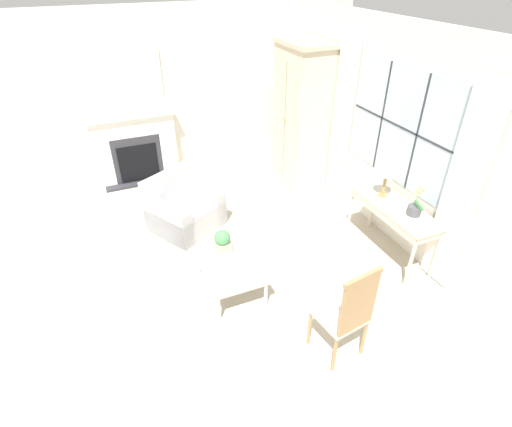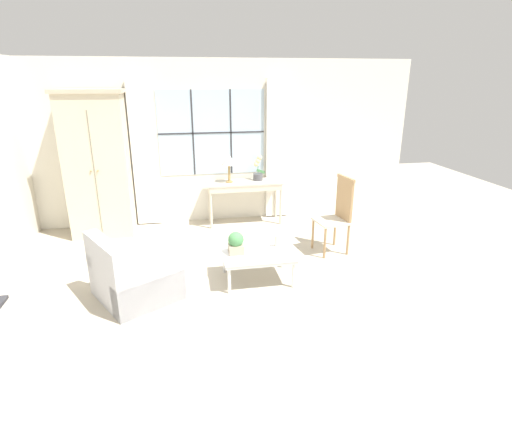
{
  "view_description": "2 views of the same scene",
  "coord_description": "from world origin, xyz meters",
  "px_view_note": "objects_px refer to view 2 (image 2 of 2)",
  "views": [
    {
      "loc": [
        3.73,
        -0.57,
        3.4
      ],
      "look_at": [
        0.11,
        0.98,
        0.84
      ],
      "focal_mm": 28.0,
      "sensor_mm": 36.0,
      "label": 1
    },
    {
      "loc": [
        -0.52,
        -4.0,
        2.48
      ],
      "look_at": [
        0.33,
        0.61,
        0.89
      ],
      "focal_mm": 28.0,
      "sensor_mm": 36.0,
      "label": 2
    }
  ],
  "objects_px": {
    "potted_orchid": "(258,170)",
    "potted_plant_small": "(236,243)",
    "coffee_table": "(258,255)",
    "console_table": "(244,186)",
    "side_chair_wooden": "(338,211)",
    "armoire": "(98,165)",
    "armchair_upholstered": "(133,277)",
    "pillar_candle": "(277,242)",
    "table_lamp": "(229,161)"
  },
  "relations": [
    {
      "from": "potted_orchid",
      "to": "potted_plant_small",
      "type": "distance_m",
      "value": 2.35
    },
    {
      "from": "side_chair_wooden",
      "to": "coffee_table",
      "type": "xyz_separation_m",
      "value": [
        -1.34,
        -0.7,
        -0.28
      ]
    },
    {
      "from": "pillar_candle",
      "to": "console_table",
      "type": "bearing_deg",
      "value": 93.03
    },
    {
      "from": "coffee_table",
      "to": "table_lamp",
      "type": "bearing_deg",
      "value": 92.42
    },
    {
      "from": "table_lamp",
      "to": "side_chair_wooden",
      "type": "height_order",
      "value": "table_lamp"
    },
    {
      "from": "coffee_table",
      "to": "pillar_candle",
      "type": "relative_size",
      "value": 5.51
    },
    {
      "from": "coffee_table",
      "to": "potted_orchid",
      "type": "bearing_deg",
      "value": 79.12
    },
    {
      "from": "side_chair_wooden",
      "to": "armoire",
      "type": "bearing_deg",
      "value": 158.46
    },
    {
      "from": "potted_orchid",
      "to": "armchair_upholstered",
      "type": "height_order",
      "value": "potted_orchid"
    },
    {
      "from": "console_table",
      "to": "armchair_upholstered",
      "type": "relative_size",
      "value": 1.12
    },
    {
      "from": "potted_orchid",
      "to": "potted_plant_small",
      "type": "height_order",
      "value": "potted_orchid"
    },
    {
      "from": "armchair_upholstered",
      "to": "coffee_table",
      "type": "distance_m",
      "value": 1.53
    },
    {
      "from": "armoire",
      "to": "coffee_table",
      "type": "bearing_deg",
      "value": -43.51
    },
    {
      "from": "table_lamp",
      "to": "armchair_upholstered",
      "type": "bearing_deg",
      "value": -121.59
    },
    {
      "from": "coffee_table",
      "to": "pillar_candle",
      "type": "height_order",
      "value": "pillar_candle"
    },
    {
      "from": "table_lamp",
      "to": "pillar_candle",
      "type": "xyz_separation_m",
      "value": [
        0.37,
        -2.05,
        -0.67
      ]
    },
    {
      "from": "coffee_table",
      "to": "potted_plant_small",
      "type": "height_order",
      "value": "potted_plant_small"
    },
    {
      "from": "potted_plant_small",
      "to": "potted_orchid",
      "type": "bearing_deg",
      "value": 72.42
    },
    {
      "from": "table_lamp",
      "to": "potted_orchid",
      "type": "relative_size",
      "value": 1.09
    },
    {
      "from": "armoire",
      "to": "armchair_upholstered",
      "type": "distance_m",
      "value": 2.53
    },
    {
      "from": "pillar_candle",
      "to": "armoire",
      "type": "bearing_deg",
      "value": 141.45
    },
    {
      "from": "console_table",
      "to": "side_chair_wooden",
      "type": "xyz_separation_m",
      "value": [
        1.16,
        -1.46,
        -0.04
      ]
    },
    {
      "from": "pillar_candle",
      "to": "potted_plant_small",
      "type": "bearing_deg",
      "value": -169.79
    },
    {
      "from": "console_table",
      "to": "potted_plant_small",
      "type": "distance_m",
      "value": 2.2
    },
    {
      "from": "armoire",
      "to": "potted_orchid",
      "type": "distance_m",
      "value": 2.65
    },
    {
      "from": "console_table",
      "to": "armchair_upholstered",
      "type": "distance_m",
      "value": 2.9
    },
    {
      "from": "potted_orchid",
      "to": "potted_plant_small",
      "type": "xyz_separation_m",
      "value": [
        -0.7,
        -2.21,
        -0.4
      ]
    },
    {
      "from": "potted_orchid",
      "to": "side_chair_wooden",
      "type": "height_order",
      "value": "potted_orchid"
    },
    {
      "from": "armoire",
      "to": "potted_orchid",
      "type": "bearing_deg",
      "value": 2.78
    },
    {
      "from": "armoire",
      "to": "pillar_candle",
      "type": "height_order",
      "value": "armoire"
    },
    {
      "from": "console_table",
      "to": "coffee_table",
      "type": "xyz_separation_m",
      "value": [
        -0.17,
        -2.16,
        -0.32
      ]
    },
    {
      "from": "potted_plant_small",
      "to": "pillar_candle",
      "type": "xyz_separation_m",
      "value": [
        0.56,
        0.1,
        -0.07
      ]
    },
    {
      "from": "console_table",
      "to": "pillar_candle",
      "type": "xyz_separation_m",
      "value": [
        0.11,
        -2.05,
        -0.21
      ]
    },
    {
      "from": "console_table",
      "to": "potted_orchid",
      "type": "relative_size",
      "value": 2.93
    },
    {
      "from": "armchair_upholstered",
      "to": "coffee_table",
      "type": "bearing_deg",
      "value": 6.06
    },
    {
      "from": "armoire",
      "to": "potted_plant_small",
      "type": "height_order",
      "value": "armoire"
    },
    {
      "from": "table_lamp",
      "to": "armchair_upholstered",
      "type": "relative_size",
      "value": 0.42
    },
    {
      "from": "coffee_table",
      "to": "potted_plant_small",
      "type": "bearing_deg",
      "value": 177.66
    },
    {
      "from": "coffee_table",
      "to": "armoire",
      "type": "bearing_deg",
      "value": 136.49
    },
    {
      "from": "coffee_table",
      "to": "potted_plant_small",
      "type": "distance_m",
      "value": 0.33
    },
    {
      "from": "console_table",
      "to": "potted_plant_small",
      "type": "bearing_deg",
      "value": -101.77
    },
    {
      "from": "armoire",
      "to": "console_table",
      "type": "height_order",
      "value": "armoire"
    },
    {
      "from": "potted_orchid",
      "to": "coffee_table",
      "type": "relative_size",
      "value": 0.5
    },
    {
      "from": "coffee_table",
      "to": "console_table",
      "type": "bearing_deg",
      "value": 85.39
    },
    {
      "from": "armoire",
      "to": "coffee_table",
      "type": "distance_m",
      "value": 3.15
    },
    {
      "from": "armoire",
      "to": "side_chair_wooden",
      "type": "relative_size",
      "value": 2.04
    },
    {
      "from": "potted_plant_small",
      "to": "side_chair_wooden",
      "type": "bearing_deg",
      "value": 23.03
    },
    {
      "from": "armchair_upholstered",
      "to": "console_table",
      "type": "bearing_deg",
      "value": 53.9
    },
    {
      "from": "potted_orchid",
      "to": "coffee_table",
      "type": "distance_m",
      "value": 2.34
    },
    {
      "from": "potted_orchid",
      "to": "armchair_upholstered",
      "type": "xyz_separation_m",
      "value": [
        -1.95,
        -2.38,
        -0.67
      ]
    }
  ]
}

